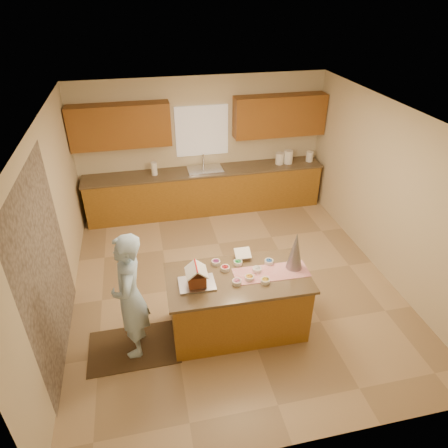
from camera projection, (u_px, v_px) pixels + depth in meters
The scene contains 28 objects.
floor at pixel (233, 282), 6.54m from camera, with size 5.50×5.50×0.00m, color tan.
ceiling at pixel (235, 118), 5.13m from camera, with size 5.50×5.50×0.00m, color silver.
wall_back at pixel (202, 145), 8.13m from camera, with size 5.50×5.50×0.00m, color beige.
wall_front at pixel (306, 359), 3.54m from camera, with size 5.50×5.50×0.00m, color beige.
wall_left at pixel (53, 229), 5.38m from camera, with size 5.50×5.50×0.00m, color beige.
wall_right at pixel (388, 193), 6.29m from camera, with size 5.50×5.50×0.00m, color beige.
stone_accent at pixel (47, 271), 4.77m from camera, with size 2.50×2.50×0.00m, color gray.
window_curtain at pixel (202, 131), 7.95m from camera, with size 1.05×0.03×1.00m, color white.
back_counter_base at pixel (206, 191), 8.35m from camera, with size 4.80×0.60×0.88m, color #915D1E.
back_counter_top at pixel (205, 171), 8.11m from camera, with size 4.85×0.63×0.04m, color brown.
upper_cabinet_left at pixel (120, 126), 7.41m from camera, with size 1.85×0.35×0.80m, color brown.
upper_cabinet_right at pixel (280, 116), 7.98m from camera, with size 1.85×0.35×0.80m, color brown.
sink at pixel (205, 172), 8.12m from camera, with size 0.70×0.45×0.12m, color silver.
faucet at pixel (203, 160), 8.18m from camera, with size 0.03×0.03×0.28m, color silver.
island_base at pixel (237, 304), 5.46m from camera, with size 1.79×0.89×0.87m, color #915D1E.
island_top at pixel (238, 278), 5.22m from camera, with size 1.87×0.97×0.04m, color brown.
table_runner at pixel (271, 272), 5.28m from camera, with size 0.99×0.36×0.01m, color #AB0C22.
baking_tray at pixel (197, 284), 5.07m from camera, with size 0.46×0.34×0.02m, color silver.
cookbook at pixel (243, 253), 5.50m from camera, with size 0.22×0.02×0.18m, color white.
tinsel_tree at pixel (295, 251), 5.24m from camera, with size 0.22×0.22×0.55m, color #AFB0BB.
rug at pixel (134, 347), 5.37m from camera, with size 1.19×0.77×0.01m, color black.
boy at pixel (130, 297), 4.92m from camera, with size 0.64×0.42×1.75m, color #B0D8FA.
canister_a at pixel (280, 158), 8.33m from camera, with size 0.17×0.17×0.23m, color white.
canister_b at pixel (288, 157), 8.35m from camera, with size 0.19×0.19×0.28m, color white.
canister_c at pixel (310, 156), 8.46m from camera, with size 0.15×0.15×0.21m, color white.
paper_towel at pixel (154, 169), 7.85m from camera, with size 0.12×0.12×0.26m, color white.
gingerbread_house at pixel (197, 277), 5.01m from camera, with size 0.28×0.28×0.28m.
candy_bowls at pixel (244, 270), 5.28m from camera, with size 0.82×0.63×0.05m.
Camera 1 is at (-1.22, -4.94, 4.21)m, focal length 32.18 mm.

